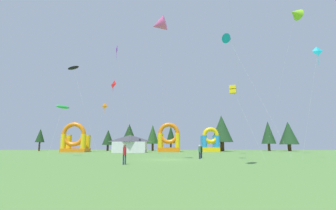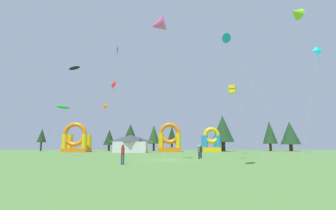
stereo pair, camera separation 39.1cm
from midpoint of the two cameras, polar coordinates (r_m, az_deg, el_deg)
ground_plane at (r=30.54m, az=-0.73°, el=-12.57°), size 120.00×120.00×0.00m
kite_yellow_box at (r=32.50m, az=14.47°, el=3.50°), size 3.65×1.65×9.30m
kite_red_diamond at (r=44.31m, az=-12.91°, el=4.58°), size 1.06×4.65×12.80m
kite_orange_diamond at (r=52.69m, az=-14.72°, el=-0.36°), size 3.40×2.75×10.15m
kite_green_parafoil at (r=44.03m, az=-23.45°, el=-0.39°), size 2.12×3.44×8.43m
kite_black_parafoil at (r=68.10m, az=-21.25°, el=8.03°), size 9.60×3.48×21.90m
kite_purple_diamond at (r=54.70m, az=-12.13°, el=12.36°), size 3.65×5.19×22.49m
kite_lime_delta at (r=57.38m, az=27.20°, el=18.36°), size 5.74×10.13×28.62m
kite_teal_delta at (r=49.54m, az=13.61°, el=14.69°), size 8.25×8.24×22.74m
kite_pink_delta at (r=31.46m, az=-2.47°, el=18.07°), size 2.25×5.17×17.25m
kite_cyan_diamond at (r=38.01m, az=31.11°, el=10.47°), size 2.33×2.89×14.34m
person_left_edge at (r=23.41m, az=-10.51°, el=-10.78°), size 0.34×0.34×1.83m
person_far_side at (r=32.48m, az=6.99°, el=-10.43°), size 0.43×0.43×1.78m
person_midfield at (r=34.55m, az=7.40°, el=-10.42°), size 0.41×0.41×1.71m
inflatable_red_slide at (r=64.25m, az=0.03°, el=-8.36°), size 5.69×4.58×7.44m
inflatable_blue_arch at (r=66.92m, az=-20.94°, el=-7.81°), size 6.28×4.65×7.39m
inflatable_orange_dome at (r=65.27m, az=9.57°, el=-8.68°), size 4.44×4.74×6.26m
festival_tent at (r=59.95m, az=-8.99°, el=-8.84°), size 7.67×4.50×4.14m
tree_row_0 at (r=83.12m, az=-27.63°, el=-6.31°), size 2.64×2.64×6.58m
tree_row_1 at (r=77.79m, az=-13.87°, el=-7.30°), size 3.52×3.52×6.36m
tree_row_2 at (r=75.61m, az=-9.12°, el=-6.68°), size 4.95×4.95×8.05m
tree_row_3 at (r=74.74m, az=-3.71°, el=-6.81°), size 3.62×3.62×7.76m
tree_row_4 at (r=73.33m, az=0.51°, el=-6.90°), size 2.90×2.90×7.35m
tree_row_5 at (r=72.18m, az=12.17°, el=-5.41°), size 6.20×6.20×10.18m
tree_row_6 at (r=80.30m, az=22.06°, el=-5.95°), size 4.21×4.21×8.84m
tree_row_7 at (r=80.88m, az=25.99°, el=-5.87°), size 5.45×5.45×8.59m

